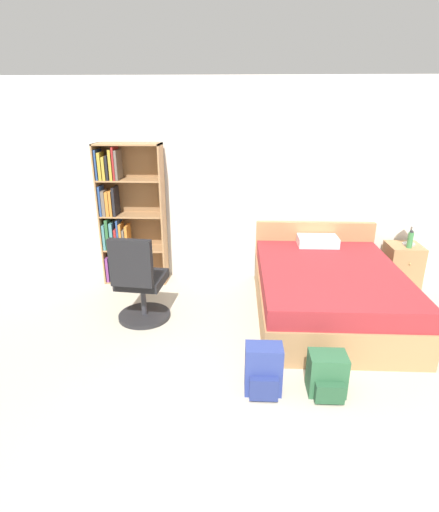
% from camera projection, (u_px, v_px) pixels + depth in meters
% --- Properties ---
extents(ground_plane, '(14.00, 14.00, 0.00)m').
position_uv_depth(ground_plane, '(285.00, 465.00, 2.65)').
color(ground_plane, '#BCB29E').
extents(wall_back, '(9.00, 0.06, 2.60)m').
position_uv_depth(wall_back, '(264.00, 183.00, 5.22)').
color(wall_back, white).
rests_on(wall_back, ground_plane).
extents(bookshelf, '(0.83, 0.33, 1.82)m').
position_uv_depth(bookshelf, '(124.00, 214.00, 5.19)').
color(bookshelf, '#AD7F51').
rests_on(bookshelf, ground_plane).
extents(bed, '(1.55, 2.06, 0.82)m').
position_uv_depth(bed, '(327.00, 289.00, 4.53)').
color(bed, '#AD7F51').
rests_on(bed, ground_plane).
extents(office_chair, '(0.58, 0.63, 1.02)m').
position_uv_depth(office_chair, '(139.00, 284.00, 4.29)').
color(office_chair, '#232326').
rests_on(office_chair, ground_plane).
extents(nightstand, '(0.42, 0.43, 0.58)m').
position_uv_depth(nightstand, '(402.00, 266.00, 5.21)').
color(nightstand, '#AD7F51').
rests_on(nightstand, ground_plane).
extents(table_lamp, '(0.23, 0.23, 0.46)m').
position_uv_depth(table_lamp, '(413.00, 219.00, 5.00)').
color(table_lamp, '#B2B2B7').
rests_on(table_lamp, nightstand).
extents(water_bottle, '(0.07, 0.07, 0.22)m').
position_uv_depth(water_bottle, '(410.00, 240.00, 4.98)').
color(water_bottle, '#3F8C4C').
rests_on(water_bottle, nightstand).
extents(backpack_green, '(0.31, 0.30, 0.36)m').
position_uv_depth(backpack_green, '(327.00, 375.00, 3.27)').
color(backpack_green, '#2D603D').
rests_on(backpack_green, ground_plane).
extents(backpack_blue, '(0.30, 0.26, 0.43)m').
position_uv_depth(backpack_blue, '(263.00, 371.00, 3.27)').
color(backpack_blue, navy).
rests_on(backpack_blue, ground_plane).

